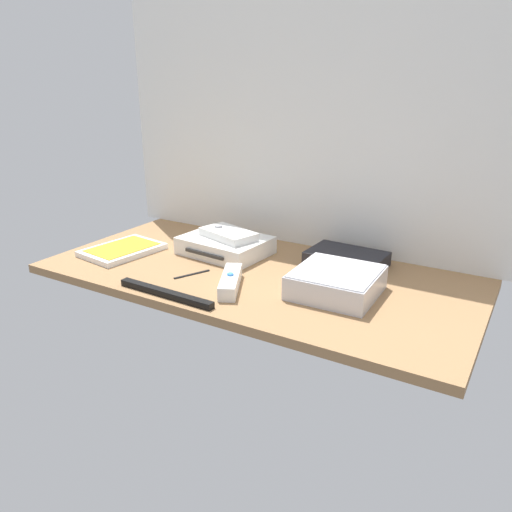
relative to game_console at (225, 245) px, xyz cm
name	(u,v)px	position (x,y,z in cm)	size (l,w,h in cm)	color
ground_plane	(256,276)	(13.39, -7.19, -3.20)	(100.00, 48.00, 2.00)	#936D47
back_wall	(306,123)	(13.39, 17.41, 29.80)	(110.00, 1.20, 64.00)	white
game_console	(225,245)	(0.00, 0.00, 0.00)	(22.33, 17.90, 4.40)	white
mini_computer	(336,282)	(34.02, -9.14, 0.44)	(17.47, 17.47, 5.30)	silver
game_case	(123,250)	(-23.28, -13.02, -1.44)	(16.08, 20.69, 1.56)	white
network_router	(346,259)	(29.91, 7.61, -0.50)	(18.51, 12.96, 3.40)	black
remote_wand	(229,281)	(12.90, -17.97, -0.69)	(9.84, 14.85, 3.40)	white
remote_classic_pad	(228,234)	(1.05, -0.07, 3.21)	(16.10, 11.84, 2.40)	white
sensor_bar	(165,293)	(4.18, -28.50, -1.50)	(24.00, 1.80, 1.40)	black
stylus_pen	(192,273)	(1.56, -16.16, -1.85)	(0.70, 0.70, 9.00)	black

